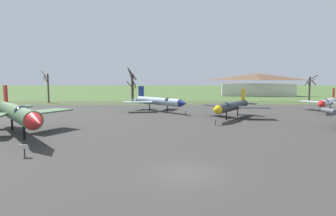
{
  "coord_description": "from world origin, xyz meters",
  "views": [
    {
      "loc": [
        -1.38,
        -16.86,
        5.81
      ],
      "look_at": [
        -0.57,
        23.74,
        1.76
      ],
      "focal_mm": 29.92,
      "sensor_mm": 36.0,
      "label": 1
    }
  ],
  "objects_px": {
    "info_placard_rear_left": "(24,149)",
    "info_placard_rear_right": "(327,113)",
    "jet_fighter_front_left": "(159,101)",
    "info_placard_front_right": "(216,121)",
    "jet_fighter_rear_left": "(18,113)",
    "visitor_building": "(257,85)",
    "jet_fighter_front_right": "(232,106)",
    "jet_fighter_rear_right": "(328,102)",
    "info_placard_front_left": "(186,112)"
  },
  "relations": [
    {
      "from": "info_placard_rear_left",
      "to": "visitor_building",
      "type": "xyz_separation_m",
      "value": [
        45.7,
        82.97,
        3.44
      ]
    },
    {
      "from": "info_placard_front_right",
      "to": "info_placard_rear_left",
      "type": "xyz_separation_m",
      "value": [
        -17.2,
        -14.43,
        0.04
      ]
    },
    {
      "from": "info_placard_front_left",
      "to": "visitor_building",
      "type": "relative_size",
      "value": 0.04
    },
    {
      "from": "jet_fighter_front_left",
      "to": "visitor_building",
      "type": "xyz_separation_m",
      "value": [
        35.98,
        52.34,
        2.13
      ]
    },
    {
      "from": "jet_fighter_front_right",
      "to": "jet_fighter_front_left",
      "type": "bearing_deg",
      "value": 138.5
    },
    {
      "from": "info_placard_rear_left",
      "to": "info_placard_rear_right",
      "type": "bearing_deg",
      "value": 32.11
    },
    {
      "from": "info_placard_front_right",
      "to": "visitor_building",
      "type": "bearing_deg",
      "value": 67.42
    },
    {
      "from": "info_placard_front_right",
      "to": "jet_fighter_rear_left",
      "type": "xyz_separation_m",
      "value": [
        -21.84,
        -6.14,
        1.78
      ]
    },
    {
      "from": "info_placard_front_right",
      "to": "jet_fighter_front_right",
      "type": "bearing_deg",
      "value": 60.44
    },
    {
      "from": "jet_fighter_rear_right",
      "to": "info_placard_rear_right",
      "type": "xyz_separation_m",
      "value": [
        -3.87,
        -6.46,
        -1.2
      ]
    },
    {
      "from": "jet_fighter_front_right",
      "to": "info_placard_rear_right",
      "type": "bearing_deg",
      "value": 8.09
    },
    {
      "from": "info_placard_front_right",
      "to": "jet_fighter_rear_left",
      "type": "bearing_deg",
      "value": -164.3
    },
    {
      "from": "info_placard_front_left",
      "to": "info_placard_rear_left",
      "type": "xyz_separation_m",
      "value": [
        -14.14,
        -23.43,
        -0.02
      ]
    },
    {
      "from": "jet_fighter_rear_left",
      "to": "jet_fighter_rear_right",
      "type": "height_order",
      "value": "jet_fighter_rear_left"
    },
    {
      "from": "info_placard_front_left",
      "to": "jet_fighter_rear_left",
      "type": "bearing_deg",
      "value": -141.14
    },
    {
      "from": "jet_fighter_rear_left",
      "to": "info_placard_rear_left",
      "type": "distance_m",
      "value": 9.66
    },
    {
      "from": "jet_fighter_rear_left",
      "to": "info_placard_rear_right",
      "type": "xyz_separation_m",
      "value": [
        41.42,
        14.78,
        -1.8
      ]
    },
    {
      "from": "jet_fighter_rear_right",
      "to": "jet_fighter_rear_left",
      "type": "bearing_deg",
      "value": -154.87
    },
    {
      "from": "info_placard_front_left",
      "to": "jet_fighter_rear_left",
      "type": "xyz_separation_m",
      "value": [
        -18.78,
        -15.13,
        1.72
      ]
    },
    {
      "from": "jet_fighter_front_left",
      "to": "jet_fighter_front_right",
      "type": "distance_m",
      "value": 14.82
    },
    {
      "from": "info_placard_rear_left",
      "to": "info_placard_rear_right",
      "type": "relative_size",
      "value": 1.06
    },
    {
      "from": "jet_fighter_front_left",
      "to": "jet_fighter_rear_left",
      "type": "bearing_deg",
      "value": -122.73
    },
    {
      "from": "info_placard_rear_left",
      "to": "info_placard_rear_right",
      "type": "xyz_separation_m",
      "value": [
        36.78,
        23.08,
        -0.06
      ]
    },
    {
      "from": "jet_fighter_rear_right",
      "to": "info_placard_rear_right",
      "type": "height_order",
      "value": "jet_fighter_rear_right"
    },
    {
      "from": "info_placard_front_right",
      "to": "info_placard_rear_right",
      "type": "xyz_separation_m",
      "value": [
        19.58,
        8.65,
        -0.02
      ]
    },
    {
      "from": "visitor_building",
      "to": "jet_fighter_rear_left",
      "type": "bearing_deg",
      "value": -123.98
    },
    {
      "from": "jet_fighter_front_right",
      "to": "jet_fighter_rear_left",
      "type": "height_order",
      "value": "jet_fighter_rear_left"
    },
    {
      "from": "info_placard_rear_right",
      "to": "info_placard_rear_left",
      "type": "bearing_deg",
      "value": -147.89
    },
    {
      "from": "info_placard_front_left",
      "to": "jet_fighter_rear_left",
      "type": "distance_m",
      "value": 24.18
    },
    {
      "from": "info_placard_front_right",
      "to": "jet_fighter_rear_right",
      "type": "bearing_deg",
      "value": 32.79
    },
    {
      "from": "info_placard_front_left",
      "to": "jet_fighter_rear_right",
      "type": "relative_size",
      "value": 0.1
    },
    {
      "from": "jet_fighter_front_left",
      "to": "visitor_building",
      "type": "relative_size",
      "value": 0.44
    },
    {
      "from": "info_placard_front_right",
      "to": "info_placard_rear_left",
      "type": "relative_size",
      "value": 1.02
    },
    {
      "from": "jet_fighter_front_left",
      "to": "info_placard_front_left",
      "type": "xyz_separation_m",
      "value": [
        4.42,
        -7.21,
        -1.29
      ]
    },
    {
      "from": "jet_fighter_front_left",
      "to": "jet_fighter_rear_left",
      "type": "relative_size",
      "value": 0.81
    },
    {
      "from": "info_placard_front_right",
      "to": "jet_fighter_rear_left",
      "type": "height_order",
      "value": "jet_fighter_rear_left"
    },
    {
      "from": "jet_fighter_front_right",
      "to": "info_placard_rear_right",
      "type": "xyz_separation_m",
      "value": [
        15.97,
        2.27,
        -1.3
      ]
    },
    {
      "from": "jet_fighter_front_left",
      "to": "jet_fighter_rear_right",
      "type": "bearing_deg",
      "value": -2.02
    },
    {
      "from": "jet_fighter_front_left",
      "to": "info_placard_rear_left",
      "type": "distance_m",
      "value": 32.16
    },
    {
      "from": "jet_fighter_front_left",
      "to": "info_placard_front_right",
      "type": "height_order",
      "value": "jet_fighter_front_left"
    },
    {
      "from": "jet_fighter_front_right",
      "to": "info_placard_rear_right",
      "type": "height_order",
      "value": "jet_fighter_front_right"
    },
    {
      "from": "jet_fighter_rear_left",
      "to": "jet_fighter_rear_right",
      "type": "distance_m",
      "value": 50.03
    },
    {
      "from": "info_placard_rear_left",
      "to": "info_placard_rear_right",
      "type": "height_order",
      "value": "info_placard_rear_left"
    },
    {
      "from": "visitor_building",
      "to": "info_placard_rear_right",
      "type": "bearing_deg",
      "value": -98.47
    },
    {
      "from": "info_placard_rear_left",
      "to": "jet_fighter_rear_right",
      "type": "height_order",
      "value": "jet_fighter_rear_right"
    },
    {
      "from": "info_placard_rear_right",
      "to": "visitor_building",
      "type": "distance_m",
      "value": 60.65
    },
    {
      "from": "jet_fighter_front_left",
      "to": "jet_fighter_front_right",
      "type": "relative_size",
      "value": 0.99
    },
    {
      "from": "visitor_building",
      "to": "jet_fighter_front_left",
      "type": "bearing_deg",
      "value": -124.51
    },
    {
      "from": "jet_fighter_rear_left",
      "to": "info_placard_rear_right",
      "type": "bearing_deg",
      "value": 19.64
    },
    {
      "from": "info_placard_rear_left",
      "to": "jet_fighter_rear_right",
      "type": "relative_size",
      "value": 0.09
    }
  ]
}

